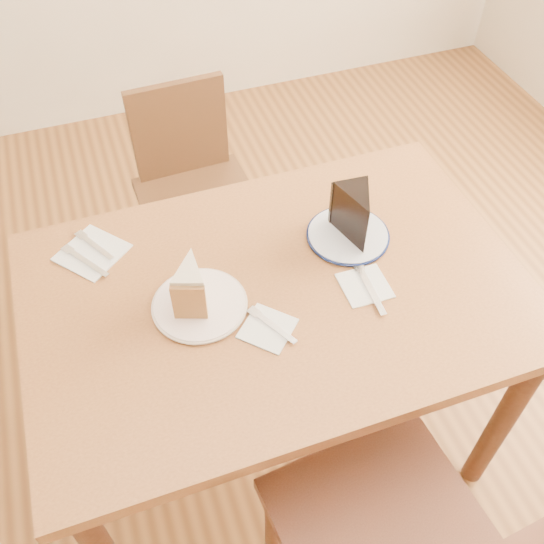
# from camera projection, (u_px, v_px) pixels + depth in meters

# --- Properties ---
(ground) EXTENTS (4.00, 4.00, 0.00)m
(ground) POSITION_uv_depth(u_px,v_px,m) (275.00, 432.00, 2.02)
(ground) COLOR #522F15
(ground) RESTS_ON ground
(table) EXTENTS (1.20, 0.80, 0.75)m
(table) POSITION_uv_depth(u_px,v_px,m) (277.00, 313.00, 1.53)
(table) COLOR brown
(table) RESTS_ON ground
(chair_far) EXTENTS (0.41, 0.41, 0.80)m
(chair_far) POSITION_uv_depth(u_px,v_px,m) (195.00, 190.00, 2.15)
(chair_far) COLOR #341D0F
(chair_far) RESTS_ON ground
(plate_cream) EXTENTS (0.21, 0.21, 0.01)m
(plate_cream) POSITION_uv_depth(u_px,v_px,m) (200.00, 305.00, 1.41)
(plate_cream) COLOR white
(plate_cream) RESTS_ON table
(plate_navy) EXTENTS (0.20, 0.20, 0.01)m
(plate_navy) POSITION_uv_depth(u_px,v_px,m) (348.00, 235.00, 1.56)
(plate_navy) COLOR white
(plate_navy) RESTS_ON table
(carrot_cake) EXTENTS (0.10, 0.12, 0.10)m
(carrot_cake) POSITION_uv_depth(u_px,v_px,m) (192.00, 283.00, 1.38)
(carrot_cake) COLOR #FAEBCE
(carrot_cake) RESTS_ON plate_cream
(chocolate_cake) EXTENTS (0.10, 0.13, 0.13)m
(chocolate_cake) POSITION_uv_depth(u_px,v_px,m) (357.00, 218.00, 1.50)
(chocolate_cake) COLOR black
(chocolate_cake) RESTS_ON plate_navy
(napkin_cream) EXTENTS (0.15, 0.15, 0.00)m
(napkin_cream) POSITION_uv_depth(u_px,v_px,m) (268.00, 328.00, 1.37)
(napkin_cream) COLOR white
(napkin_cream) RESTS_ON table
(napkin_navy) EXTENTS (0.11, 0.11, 0.00)m
(napkin_navy) POSITION_uv_depth(u_px,v_px,m) (365.00, 286.00, 1.45)
(napkin_navy) COLOR white
(napkin_navy) RESTS_ON table
(napkin_spare) EXTENTS (0.21, 0.21, 0.00)m
(napkin_spare) POSITION_uv_depth(u_px,v_px,m) (92.00, 252.00, 1.53)
(napkin_spare) COLOR white
(napkin_spare) RESTS_ON table
(fork_cream) EXTENTS (0.08, 0.13, 0.00)m
(fork_cream) POSITION_uv_depth(u_px,v_px,m) (273.00, 326.00, 1.37)
(fork_cream) COLOR silver
(fork_cream) RESTS_ON napkin_cream
(knife_navy) EXTENTS (0.02, 0.17, 0.00)m
(knife_navy) POSITION_uv_depth(u_px,v_px,m) (370.00, 288.00, 1.44)
(knife_navy) COLOR silver
(knife_navy) RESTS_ON napkin_navy
(fork_spare) EXTENTS (0.08, 0.13, 0.00)m
(fork_spare) POSITION_uv_depth(u_px,v_px,m) (95.00, 246.00, 1.54)
(fork_spare) COLOR silver
(fork_spare) RESTS_ON napkin_spare
(knife_spare) EXTENTS (0.10, 0.14, 0.00)m
(knife_spare) POSITION_uv_depth(u_px,v_px,m) (86.00, 261.00, 1.50)
(knife_spare) COLOR silver
(knife_spare) RESTS_ON napkin_spare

